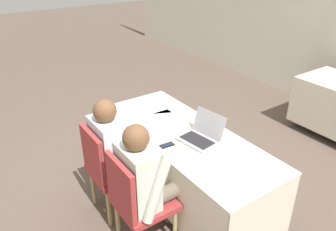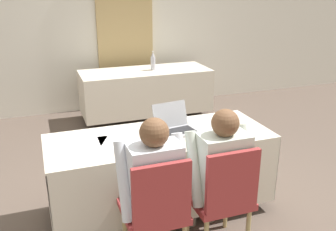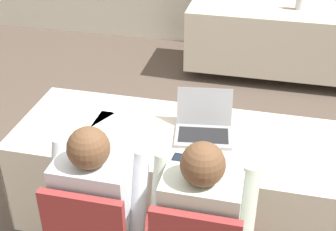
{
  "view_description": "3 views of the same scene",
  "coord_description": "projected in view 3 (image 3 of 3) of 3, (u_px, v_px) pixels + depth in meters",
  "views": [
    {
      "loc": [
        2.04,
        -1.6,
        2.28
      ],
      "look_at": [
        0.0,
        -0.2,
        1.0
      ],
      "focal_mm": 35.0,
      "sensor_mm": 36.0,
      "label": 1
    },
    {
      "loc": [
        -0.94,
        -2.82,
        1.99
      ],
      "look_at": [
        0.0,
        -0.2,
        1.0
      ],
      "focal_mm": 40.0,
      "sensor_mm": 36.0,
      "label": 2
    },
    {
      "loc": [
        0.48,
        -2.24,
        2.3
      ],
      "look_at": [
        0.0,
        -0.2,
        1.0
      ],
      "focal_mm": 50.0,
      "sensor_mm": 36.0,
      "label": 3
    }
  ],
  "objects": [
    {
      "name": "ground_plane",
      "position": [
        175.0,
        226.0,
        3.16
      ],
      "size": [
        24.0,
        24.0,
        0.0
      ],
      "primitive_type": "plane",
      "color": "brown"
    },
    {
      "name": "paper_left_edge",
      "position": [
        109.0,
        125.0,
        2.85
      ],
      "size": [
        0.21,
        0.3,
        0.0
      ],
      "rotation": [
        0.0,
        0.0,
        -0.01
      ],
      "color": "white",
      "rests_on": "conference_table_near"
    },
    {
      "name": "conference_table_far",
      "position": [
        284.0,
        25.0,
        4.78
      ],
      "size": [
        1.93,
        0.75,
        0.75
      ],
      "color": "beige",
      "rests_on": "ground_plane"
    },
    {
      "name": "conference_table_near",
      "position": [
        175.0,
        159.0,
        2.86
      ],
      "size": [
        1.93,
        0.75,
        0.75
      ],
      "color": "beige",
      "rests_on": "ground_plane"
    },
    {
      "name": "person_checkered_shirt",
      "position": [
        101.0,
        204.0,
        2.38
      ],
      "size": [
        0.5,
        0.52,
        1.16
      ],
      "rotation": [
        0.0,
        0.0,
        3.14
      ],
      "color": "#665B4C",
      "rests_on": "ground_plane"
    },
    {
      "name": "paper_centre_table",
      "position": [
        247.0,
        150.0,
        2.63
      ],
      "size": [
        0.3,
        0.35,
        0.0
      ],
      "rotation": [
        0.0,
        0.0,
        0.34
      ],
      "color": "white",
      "rests_on": "conference_table_near"
    },
    {
      "name": "person_white_shirt",
      "position": [
        202.0,
        221.0,
        2.28
      ],
      "size": [
        0.5,
        0.52,
        1.16
      ],
      "rotation": [
        0.0,
        0.0,
        3.14
      ],
      "color": "#665B4C",
      "rests_on": "ground_plane"
    },
    {
      "name": "laptop",
      "position": [
        204.0,
        127.0,
        2.75
      ],
      "size": [
        0.37,
        0.35,
        0.23
      ],
      "rotation": [
        0.0,
        0.0,
        0.14
      ],
      "color": "#99999E",
      "rests_on": "conference_table_near"
    },
    {
      "name": "paper_beside_laptop",
      "position": [
        86.0,
        118.0,
        2.92
      ],
      "size": [
        0.32,
        0.36,
        0.0
      ],
      "rotation": [
        0.0,
        0.0,
        -0.45
      ],
      "color": "white",
      "rests_on": "conference_table_near"
    },
    {
      "name": "cell_phone",
      "position": [
        177.0,
        160.0,
        2.54
      ],
      "size": [
        0.07,
        0.13,
        0.01
      ],
      "rotation": [
        0.0,
        0.0,
        -0.06
      ],
      "color": "black",
      "rests_on": "conference_table_near"
    }
  ]
}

